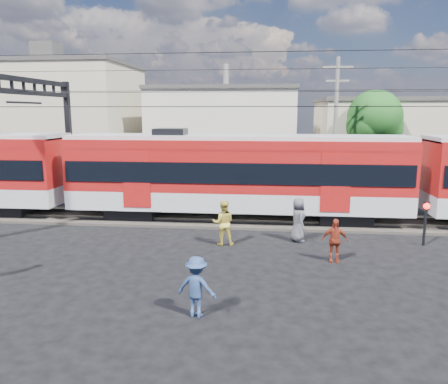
% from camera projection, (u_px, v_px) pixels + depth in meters
% --- Properties ---
extents(ground, '(120.00, 120.00, 0.00)m').
position_uv_depth(ground, '(201.00, 283.00, 13.62)').
color(ground, black).
rests_on(ground, ground).
extents(track_bed, '(70.00, 3.40, 0.12)m').
position_uv_depth(track_bed, '(227.00, 219.00, 21.43)').
color(track_bed, '#2D2823').
rests_on(track_bed, ground).
extents(rail_near, '(70.00, 0.12, 0.12)m').
position_uv_depth(rail_near, '(225.00, 221.00, 20.67)').
color(rail_near, '#59544C').
rests_on(rail_near, track_bed).
extents(rail_far, '(70.00, 0.12, 0.12)m').
position_uv_depth(rail_far, '(228.00, 213.00, 22.14)').
color(rail_far, '#59544C').
rests_on(rail_far, track_bed).
extents(commuter_train, '(50.30, 3.08, 4.17)m').
position_uv_depth(commuter_train, '(241.00, 172.00, 20.93)').
color(commuter_train, black).
rests_on(commuter_train, ground).
extents(catenary, '(70.00, 9.30, 7.52)m').
position_uv_depth(catenary, '(52.00, 114.00, 21.41)').
color(catenary, black).
rests_on(catenary, ground).
extents(building_west, '(14.28, 10.20, 9.30)m').
position_uv_depth(building_west, '(52.00, 119.00, 38.01)').
color(building_west, '#BCAF8F').
rests_on(building_west, ground).
extents(building_midwest, '(12.24, 12.24, 7.30)m').
position_uv_depth(building_midwest, '(226.00, 129.00, 39.55)').
color(building_midwest, beige).
rests_on(building_midwest, ground).
extents(building_mideast, '(16.32, 10.20, 6.30)m').
position_uv_depth(building_mideast, '(420.00, 138.00, 35.03)').
color(building_mideast, '#BCAF8F').
rests_on(building_mideast, ground).
extents(utility_pole_mid, '(1.80, 0.24, 8.50)m').
position_uv_depth(utility_pole_mid, '(335.00, 124.00, 26.82)').
color(utility_pole_mid, slate).
rests_on(utility_pole_mid, ground).
extents(tree_near, '(3.82, 3.64, 6.72)m').
position_uv_depth(tree_near, '(377.00, 121.00, 29.49)').
color(tree_near, '#382619').
rests_on(tree_near, ground).
extents(pedestrian_b, '(0.95, 0.79, 1.81)m').
position_uv_depth(pedestrian_b, '(223.00, 223.00, 17.41)').
color(pedestrian_b, gold).
rests_on(pedestrian_b, ground).
extents(pedestrian_c, '(1.15, 0.82, 1.62)m').
position_uv_depth(pedestrian_c, '(197.00, 287.00, 11.30)').
color(pedestrian_c, navy).
rests_on(pedestrian_c, ground).
extents(pedestrian_d, '(0.93, 0.41, 1.58)m').
position_uv_depth(pedestrian_d, '(334.00, 240.00, 15.44)').
color(pedestrian_d, maroon).
rests_on(pedestrian_d, ground).
extents(pedestrian_e, '(0.83, 1.03, 1.82)m').
position_uv_depth(pedestrian_e, '(298.00, 220.00, 17.88)').
color(pedestrian_e, '#48484D').
rests_on(pedestrian_e, ground).
extents(crossing_signal, '(0.26, 0.26, 1.78)m').
position_uv_depth(crossing_signal, '(426.00, 215.00, 17.23)').
color(crossing_signal, black).
rests_on(crossing_signal, ground).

